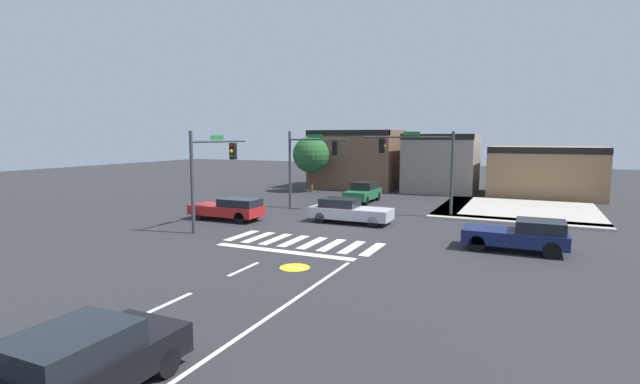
% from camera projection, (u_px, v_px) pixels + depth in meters
% --- Properties ---
extents(ground_plane, '(120.00, 120.00, 0.00)m').
position_uv_depth(ground_plane, '(339.00, 226.00, 26.12)').
color(ground_plane, '#2B2B2D').
extents(crosswalk_near, '(7.46, 2.60, 0.01)m').
position_uv_depth(crosswalk_near, '(303.00, 242.00, 22.06)').
color(crosswalk_near, silver).
rests_on(crosswalk_near, ground_plane).
extents(lane_markings, '(6.80, 18.75, 0.01)m').
position_uv_depth(lane_markings, '(240.00, 288.00, 15.33)').
color(lane_markings, white).
rests_on(lane_markings, ground_plane).
extents(bike_detector_marking, '(1.17, 1.17, 0.01)m').
position_uv_depth(bike_detector_marking, '(295.00, 267.00, 17.76)').
color(bike_detector_marking, yellow).
rests_on(bike_detector_marking, ground_plane).
extents(curb_corner_northeast, '(10.00, 10.60, 0.15)m').
position_uv_depth(curb_corner_northeast, '(509.00, 210.00, 31.09)').
color(curb_corner_northeast, '#B2AA9E').
rests_on(curb_corner_northeast, ground_plane).
extents(storefront_row, '(25.14, 6.51, 5.62)m').
position_uv_depth(storefront_row, '(435.00, 164.00, 42.44)').
color(storefront_row, brown).
rests_on(storefront_row, ground_plane).
extents(traffic_signal_northwest, '(4.50, 0.32, 5.38)m').
position_uv_depth(traffic_signal_northwest, '(310.00, 157.00, 31.94)').
color(traffic_signal_northwest, '#383A3D').
rests_on(traffic_signal_northwest, ground_plane).
extents(traffic_signal_southwest, '(0.32, 4.92, 5.30)m').
position_uv_depth(traffic_signal_southwest, '(213.00, 163.00, 25.17)').
color(traffic_signal_southwest, '#383A3D').
rests_on(traffic_signal_southwest, ground_plane).
extents(traffic_signal_northeast, '(5.87, 0.32, 5.32)m').
position_uv_depth(traffic_signal_northeast, '(418.00, 156.00, 29.35)').
color(traffic_signal_northeast, '#383A3D').
rests_on(traffic_signal_northeast, ground_plane).
extents(car_red, '(4.47, 1.74, 1.35)m').
position_uv_depth(car_red, '(229.00, 208.00, 27.74)').
color(car_red, red).
rests_on(car_red, ground_plane).
extents(car_green, '(1.75, 4.22, 1.53)m').
position_uv_depth(car_green, '(363.00, 192.00, 35.51)').
color(car_green, '#1E6638').
rests_on(car_green, ground_plane).
extents(car_silver, '(4.73, 1.78, 1.41)m').
position_uv_depth(car_silver, '(348.00, 211.00, 26.91)').
color(car_silver, '#B7BABF').
rests_on(car_silver, ground_plane).
extents(car_navy, '(4.30, 1.87, 1.43)m').
position_uv_depth(car_navy, '(520.00, 235.00, 20.19)').
color(car_navy, '#141E4C').
rests_on(car_navy, ground_plane).
extents(car_black, '(1.93, 4.48, 1.43)m').
position_uv_depth(car_black, '(72.00, 368.00, 8.59)').
color(car_black, black).
rests_on(car_black, ground_plane).
extents(roadside_tree, '(3.30, 3.30, 5.05)m').
position_uv_depth(roadside_tree, '(311.00, 155.00, 41.87)').
color(roadside_tree, '#4C3823').
rests_on(roadside_tree, ground_plane).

